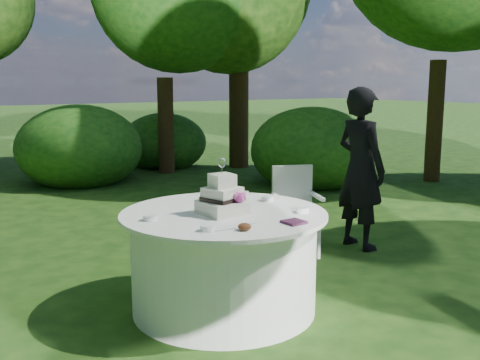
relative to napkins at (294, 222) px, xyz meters
name	(u,v)px	position (x,y,z in m)	size (l,w,h in m)	color
ground	(224,309)	(-0.21, 0.56, -0.78)	(80.00, 80.00, 0.00)	#14350E
napkins	(294,222)	(0.00, 0.00, 0.00)	(0.14, 0.14, 0.02)	#461E39
feather_plume	(229,227)	(-0.44, 0.15, 0.00)	(0.48, 0.07, 0.01)	silver
guest	(361,169)	(1.87, 1.13, 0.07)	(0.62, 0.40, 1.69)	black
table	(224,261)	(-0.21, 0.56, -0.39)	(1.56, 1.56, 0.77)	white
cake	(223,199)	(-0.25, 0.52, 0.10)	(0.32, 0.32, 0.42)	beige
chair	(295,203)	(1.18, 1.37, -0.26)	(0.56, 0.56, 0.89)	white
votives	(237,208)	(-0.11, 0.54, 0.01)	(1.19, 0.90, 0.04)	white
petal_cups	(235,209)	(-0.14, 0.52, 0.02)	(0.59, 1.04, 0.05)	#562D16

